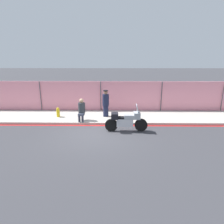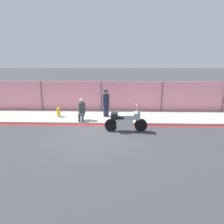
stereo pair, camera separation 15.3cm
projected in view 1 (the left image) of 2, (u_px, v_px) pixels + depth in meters
The scene contains 8 objects.
ground_plane at pixel (96, 134), 10.21m from camera, with size 120.00×120.00×0.00m, color #38383D.
sidewalk at pixel (100, 117), 12.81m from camera, with size 31.26×2.78×0.14m.
curb_paint_stripe at pixel (98, 125), 11.40m from camera, with size 31.26×0.18×0.01m.
storefront_fence at pixel (101, 97), 13.97m from camera, with size 29.70×0.17×2.17m.
motorcycle at pixel (126, 121), 10.41m from camera, with size 2.23×0.51×1.45m.
officer_standing at pixel (106, 103), 12.49m from camera, with size 0.41×0.41×1.67m.
person_seated_on_curb at pixel (82, 109), 11.72m from camera, with size 0.41×0.69×1.31m.
fire_hydrant at pixel (58, 112), 12.53m from camera, with size 0.20×0.25×0.60m.
Camera 1 is at (0.97, -9.53, 3.80)m, focal length 32.00 mm.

